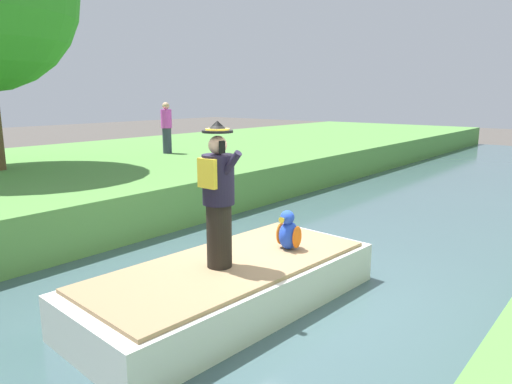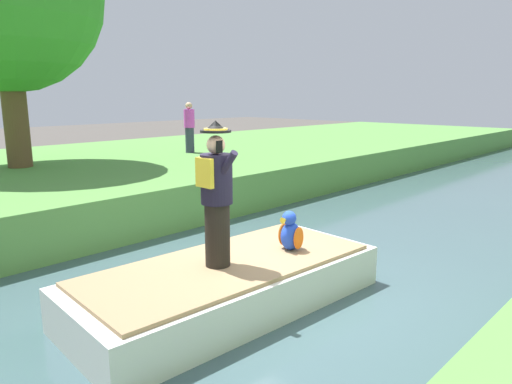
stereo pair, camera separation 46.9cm
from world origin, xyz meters
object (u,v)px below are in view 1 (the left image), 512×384
object	(u,v)px
boat	(230,285)
person_bystander	(167,128)
person_pirate	(218,196)
parrot_plush	(289,232)

from	to	relation	value
boat	person_bystander	size ratio (longest dim) A/B	2.69
person_bystander	boat	bearing A→B (deg)	-35.34
boat	person_pirate	world-z (taller)	person_pirate
parrot_plush	boat	bearing A→B (deg)	-105.93
person_pirate	parrot_plush	distance (m)	1.34
boat	person_bystander	world-z (taller)	person_bystander
boat	parrot_plush	world-z (taller)	parrot_plush
person_bystander	parrot_plush	bearing A→B (deg)	-29.50
boat	parrot_plush	xyz separation A→B (m)	(0.27, 0.94, 0.55)
person_bystander	person_pirate	bearing A→B (deg)	-36.26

